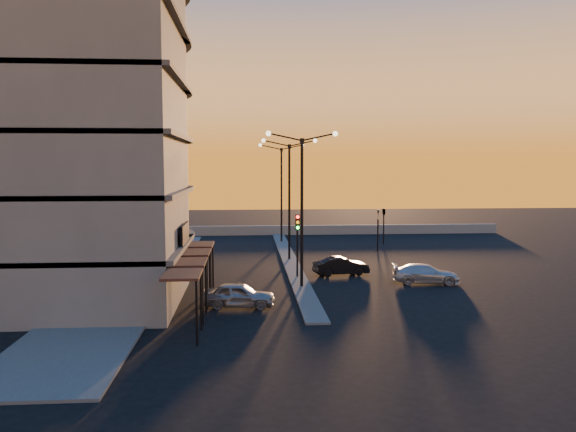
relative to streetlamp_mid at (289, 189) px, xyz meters
The scene contains 14 objects.
ground 11.46m from the streetlamp_mid, 90.00° to the right, with size 120.00×120.00×0.00m, color black.
sidewalk_west 13.30m from the streetlamp_mid, 150.26° to the right, with size 5.00×40.00×0.12m, color #50504D.
median 5.53m from the streetlamp_mid, 90.00° to the left, with size 1.20×36.00×0.12m, color #50504D.
parapet 16.91m from the streetlamp_mid, 82.87° to the left, with size 44.00×0.50×1.00m, color slate.
building 18.31m from the streetlamp_mid, 144.54° to the right, with size 14.35×17.08×25.00m.
streetlamp_near 10.00m from the streetlamp_mid, 90.00° to the right, with size 4.32×0.32×9.51m.
streetlamp_mid is the anchor object (origin of this frame).
streetlamp_far 10.00m from the streetlamp_mid, 90.00° to the left, with size 4.32×0.32×9.51m.
traffic_light_main 7.62m from the streetlamp_mid, 90.00° to the right, with size 0.28×0.44×4.25m.
signal_east_a 9.67m from the streetlamp_mid, 26.57° to the left, with size 0.13×0.16×3.60m.
signal_east_b 12.67m from the streetlamp_mid, 40.10° to the left, with size 0.42×1.99×3.60m.
car_hatchback 15.61m from the streetlamp_mid, 104.70° to the right, with size 1.53×3.79×1.29m, color gray.
car_sedan 8.48m from the streetlamp_mid, 63.38° to the right, with size 1.31×3.76×1.24m, color black.
car_wagon 13.19m from the streetlamp_mid, 49.06° to the right, with size 1.70×4.17×1.21m, color #B5B8BD.
Camera 1 is at (-3.29, -33.54, 7.52)m, focal length 35.00 mm.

